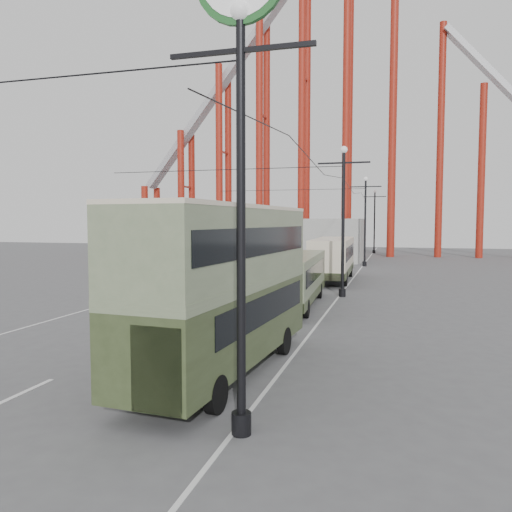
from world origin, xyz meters
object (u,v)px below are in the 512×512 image
(single_decker_cream, at_px, (333,257))
(pedestrian, at_px, (244,303))
(single_decker_green, at_px, (296,277))
(double_decker_bus, at_px, (225,280))
(lamp_post_near, at_px, (241,72))

(single_decker_cream, height_order, pedestrian, single_decker_cream)
(pedestrian, bearing_deg, single_decker_cream, -135.15)
(single_decker_green, relative_size, pedestrian, 6.48)
(double_decker_bus, xyz_separation_m, single_decker_green, (-0.33, 12.76, -1.31))
(single_decker_green, bearing_deg, lamp_post_near, -85.50)
(lamp_post_near, relative_size, single_decker_green, 1.06)
(lamp_post_near, xyz_separation_m, pedestrian, (-3.78, 12.38, -7.07))
(lamp_post_near, distance_m, pedestrian, 14.75)
(lamp_post_near, height_order, single_decker_green, lamp_post_near)
(lamp_post_near, height_order, double_decker_bus, lamp_post_near)
(double_decker_bus, bearing_deg, single_decker_cream, 93.68)
(lamp_post_near, distance_m, double_decker_bus, 6.70)
(single_decker_cream, bearing_deg, pedestrian, -98.89)
(single_decker_cream, distance_m, pedestrian, 17.23)
(lamp_post_near, height_order, pedestrian, lamp_post_near)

